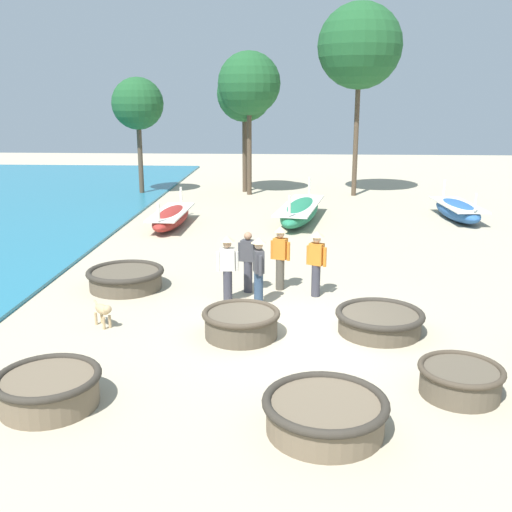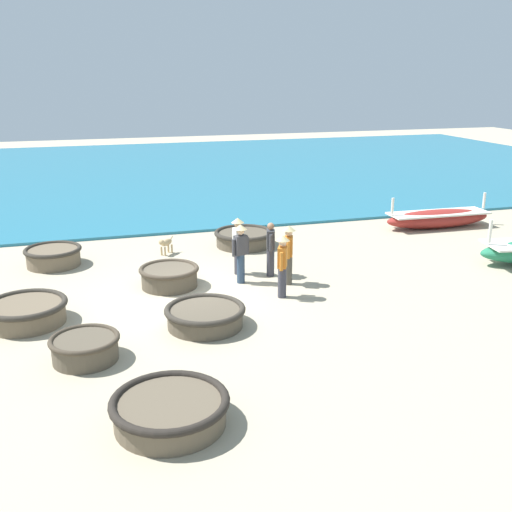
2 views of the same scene
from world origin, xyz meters
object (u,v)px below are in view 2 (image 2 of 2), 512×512
at_px(coracle_front_left, 169,276).
at_px(fisherman_crouching, 241,250).
at_px(coracle_front_right, 244,238).
at_px(coracle_far_right, 26,311).
at_px(long_boat_red_hull, 438,218).
at_px(fisherman_standing_left, 289,251).
at_px(fisherman_hauling, 238,242).
at_px(dog, 166,243).
at_px(coracle_nearest, 170,410).
at_px(coracle_far_left, 53,256).
at_px(fisherman_with_hat, 271,248).
at_px(coracle_center, 205,316).
at_px(coracle_tilted, 85,347).
at_px(fisherman_standing_right, 282,262).

height_order(coracle_front_left, fisherman_crouching, fisherman_crouching).
relative_size(coracle_front_left, coracle_front_right, 0.82).
distance_m(coracle_far_right, long_boat_red_hull, 15.13).
bearing_deg(fisherman_standing_left, fisherman_hauling, -138.58).
relative_size(long_boat_red_hull, dog, 7.70).
relative_size(coracle_nearest, long_boat_red_hull, 0.48).
distance_m(coracle_far_left, fisherman_crouching, 5.94).
xyz_separation_m(coracle_front_left, fisherman_with_hat, (-0.06, 2.92, 0.53)).
bearing_deg(coracle_far_left, coracle_center, 30.90).
xyz_separation_m(fisherman_with_hat, fisherman_hauling, (-0.43, -0.84, 0.12)).
xyz_separation_m(coracle_center, fisherman_with_hat, (-2.96, 2.54, 0.57)).
height_order(coracle_far_left, coracle_nearest, coracle_far_left).
bearing_deg(coracle_nearest, coracle_front_right, 157.85).
bearing_deg(fisherman_hauling, dog, -145.76).
xyz_separation_m(coracle_far_left, fisherman_standing_left, (3.60, 6.24, 0.65)).
bearing_deg(long_boat_red_hull, coracle_far_left, -87.04).
relative_size(coracle_far_right, coracle_tilted, 1.33).
xyz_separation_m(long_boat_red_hull, fisherman_standing_right, (5.21, -7.99, 0.60)).
relative_size(coracle_front_right, coracle_center, 1.07).
height_order(coracle_far_right, coracle_far_left, coracle_far_left).
bearing_deg(coracle_far_left, dog, 92.80).
bearing_deg(coracle_far_left, fisherman_crouching, 58.20).
bearing_deg(fisherman_hauling, fisherman_standing_right, 15.78).
relative_size(coracle_front_left, coracle_far_left, 0.96).
xyz_separation_m(coracle_far_left, fisherman_hauling, (2.36, 5.14, 0.65)).
bearing_deg(coracle_far_left, fisherman_standing_right, 51.95).
distance_m(fisherman_hauling, dog, 3.11).
distance_m(coracle_front_left, dog, 3.04).
bearing_deg(fisherman_with_hat, coracle_center, -40.63).
height_order(fisherman_with_hat, fisherman_hauling, fisherman_hauling).
distance_m(coracle_nearest, coracle_center, 4.03).
bearing_deg(dog, coracle_front_right, 95.07).
xyz_separation_m(coracle_far_right, coracle_front_right, (-4.80, 6.59, -0.01)).
height_order(coracle_front_right, coracle_nearest, coracle_front_right).
xyz_separation_m(coracle_center, fisherman_standing_right, (-1.26, 2.30, 0.69)).
bearing_deg(coracle_center, fisherman_standing_right, 118.61).
bearing_deg(fisherman_crouching, fisherman_with_hat, 108.31).
xyz_separation_m(coracle_front_right, fisherman_hauling, (2.76, -0.95, 0.67)).
distance_m(coracle_tilted, fisherman_crouching, 5.62).
height_order(coracle_far_left, coracle_front_right, coracle_far_left).
relative_size(coracle_front_right, fisherman_standing_left, 1.20).
height_order(coracle_nearest, fisherman_standing_left, fisherman_standing_left).
bearing_deg(coracle_far_right, coracle_tilted, 28.55).
bearing_deg(fisherman_standing_left, coracle_tilted, -60.39).
bearing_deg(fisherman_standing_left, coracle_front_left, -103.26).
xyz_separation_m(coracle_front_right, fisherman_standing_right, (4.90, -0.34, 0.67)).
bearing_deg(fisherman_crouching, coracle_far_right, -76.89).
bearing_deg(fisherman_standing_right, fisherman_hauling, -164.22).
height_order(coracle_front_left, fisherman_with_hat, fisherman_with_hat).
xyz_separation_m(coracle_far_right, dog, (-4.56, 3.92, 0.07)).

